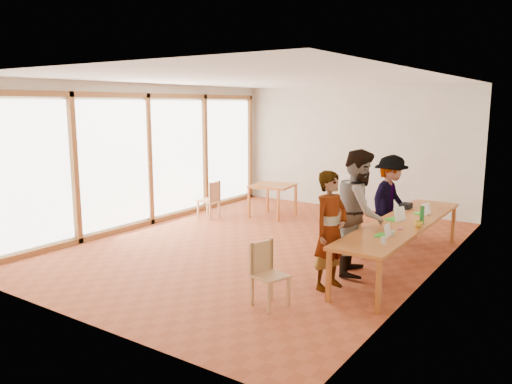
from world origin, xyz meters
TOP-DOWN VIEW (x-y plane):
  - ground at (0.00, 0.00)m, footprint 8.00×8.00m
  - wall_back at (0.00, 4.00)m, footprint 6.00×0.10m
  - wall_front at (0.00, -4.00)m, footprint 6.00×0.10m
  - wall_right at (3.00, 0.00)m, footprint 0.10×8.00m
  - window_wall at (-2.96, 0.00)m, footprint 0.10×8.00m
  - ceiling at (0.00, 0.00)m, footprint 6.00×8.00m
  - communal_table at (2.50, 0.16)m, footprint 0.80×4.00m
  - side_table at (-1.15, 2.09)m, footprint 0.90×0.90m
  - chair_near at (1.51, -2.30)m, footprint 0.48×0.48m
  - chair_mid at (1.61, 0.45)m, footprint 0.50×0.50m
  - chair_far at (1.38, 0.36)m, footprint 0.57×0.57m
  - chair_empty at (1.65, 1.97)m, footprint 0.42×0.42m
  - chair_spare at (-2.19, 1.14)m, footprint 0.41×0.41m
  - person_near at (1.95, -1.31)m, footprint 0.53×0.69m
  - person_mid at (2.02, -0.47)m, footprint 0.96×1.10m
  - person_far at (1.89, 1.29)m, footprint 0.76×1.15m
  - laptop_near at (2.57, -0.88)m, footprint 0.19×0.22m
  - laptop_mid at (2.39, 0.18)m, footprint 0.29×0.31m
  - laptop_far at (2.62, 0.85)m, footprint 0.25×0.27m
  - yellow_mug at (2.81, -0.09)m, footprint 0.15×0.15m
  - green_bottle at (2.78, 0.17)m, footprint 0.07×0.07m
  - clear_glass at (2.69, -1.24)m, footprint 0.07×0.07m
  - condiment_cup at (2.63, -0.74)m, footprint 0.08×0.08m
  - pink_phone at (2.62, -0.34)m, footprint 0.05×0.10m
  - black_pouch at (2.22, 1.18)m, footprint 0.16×0.26m

SIDE VIEW (x-z plane):
  - ground at x=0.00m, z-range 0.00..0.00m
  - chair_near at x=1.51m, z-range 0.29..0.73m
  - chair_spare at x=-2.19m, z-range 0.30..0.75m
  - chair_mid at x=1.61m, z-range 0.30..0.75m
  - chair_empty at x=1.65m, z-range 0.30..0.77m
  - chair_far at x=1.38m, z-range 0.33..0.82m
  - side_table at x=-1.15m, z-range 0.29..1.04m
  - communal_table at x=2.50m, z-range 0.33..1.08m
  - pink_phone at x=2.62m, z-range 0.75..0.76m
  - condiment_cup at x=2.63m, z-range 0.75..0.81m
  - clear_glass at x=2.69m, z-range 0.75..0.84m
  - black_pouch at x=2.22m, z-range 0.75..0.84m
  - yellow_mug at x=2.81m, z-range 0.75..0.84m
  - laptop_near at x=2.57m, z-range 0.71..0.89m
  - laptop_far at x=2.62m, z-range 0.71..0.90m
  - laptop_mid at x=2.39m, z-range 0.70..0.92m
  - person_far at x=1.89m, z-range 0.00..1.67m
  - person_near at x=1.95m, z-range 0.00..1.68m
  - green_bottle at x=2.78m, z-range 0.75..1.03m
  - person_mid at x=2.02m, z-range 0.00..1.91m
  - wall_back at x=0.00m, z-range 0.00..3.00m
  - wall_front at x=0.00m, z-range 0.00..3.00m
  - wall_right at x=3.00m, z-range 0.00..3.00m
  - window_wall at x=-2.96m, z-range 0.00..3.00m
  - ceiling at x=0.00m, z-range 3.00..3.04m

